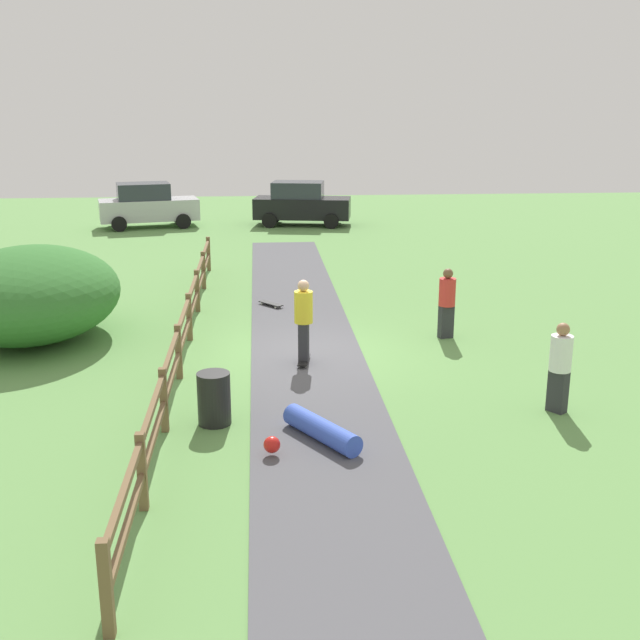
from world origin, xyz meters
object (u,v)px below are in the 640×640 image
Objects in this scene: bystander_white at (560,364)px; bystander_red at (447,300)px; skater_fallen at (318,431)px; parked_car_black at (301,204)px; skateboard_loose at (271,304)px; skater_riding at (304,317)px; trash_bin at (214,398)px; parked_car_silver at (148,205)px; bush_large at (31,294)px.

bystander_white is 4.65m from bystander_red.
skater_fallen is 23.02m from parked_car_black.
skater_fallen is 0.98× the size of bystander_white.
skateboard_loose is 9.16m from bystander_white.
parked_car_black is (-3.21, 22.04, 0.07)m from bystander_white.
skater_riding is 19.13m from parked_car_black.
bystander_white reaches higher than skateboard_loose.
trash_bin reaches higher than skater_fallen.
skater_fallen is 0.36× the size of parked_car_silver.
parked_car_black is 6.71m from parked_car_silver.
bush_large is 6.91m from trash_bin.
trash_bin is 0.20× the size of parked_car_silver.
parked_car_black is (7.14, 16.77, -0.10)m from bush_large.
trash_bin is 0.55× the size of bystander_red.
parked_car_black is 0.99× the size of parked_car_silver.
bystander_white is at bearing -57.81° from skateboard_loose.
skater_riding is at bearing -82.99° from skateboard_loose.
skateboard_loose is 0.46× the size of bystander_white.
trash_bin is 1.92m from skater_fallen.
skater_fallen is 23.66m from parked_car_silver.
bush_large reaches higher than bystander_red.
skater_riding is at bearing -154.29° from bystander_red.
skater_fallen is at bearing -45.73° from bush_large.
parked_car_black is (2.76, 22.08, 0.51)m from trash_bin.
skater_fallen is (6.06, -6.21, -0.86)m from bush_large.
bystander_white is at bearing -26.97° from bush_large.
skateboard_loose is at bearing -96.59° from parked_car_black.
parked_car_silver is at bearing 106.48° from skater_riding.
bush_large is 11.61m from bystander_white.
bush_large reaches higher than parked_car_black.
skater_fallen reaches higher than skateboard_loose.
skater_riding is at bearing -93.19° from parked_car_black.
bush_large is 8.72m from skater_fallen.
bush_large is at bearing -91.46° from parked_car_silver.
parked_car_black is (1.65, 14.32, 0.87)m from skateboard_loose.
bystander_white is 22.27m from parked_car_black.
parked_car_silver reaches higher than skateboard_loose.
bystander_red reaches higher than trash_bin.
parked_car_silver reaches higher than skater_fallen.
bush_large is 5.27× the size of trash_bin.
skater_riding is 19.90m from parked_car_silver.
skateboard_loose is at bearing 81.90° from trash_bin.
trash_bin is at bearing -79.85° from parked_car_silver.
bush_large is 2.97× the size of skater_fallen.
skateboard_loose is at bearing 24.14° from bush_large.
skater_riding is 1.09× the size of bystander_red.
skateboard_loose is (1.11, 7.76, -0.36)m from trash_bin.
bystander_white is at bearing -81.72° from parked_car_black.
skater_riding reaches higher than trash_bin.
skateboard_loose is 0.17× the size of parked_car_silver.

